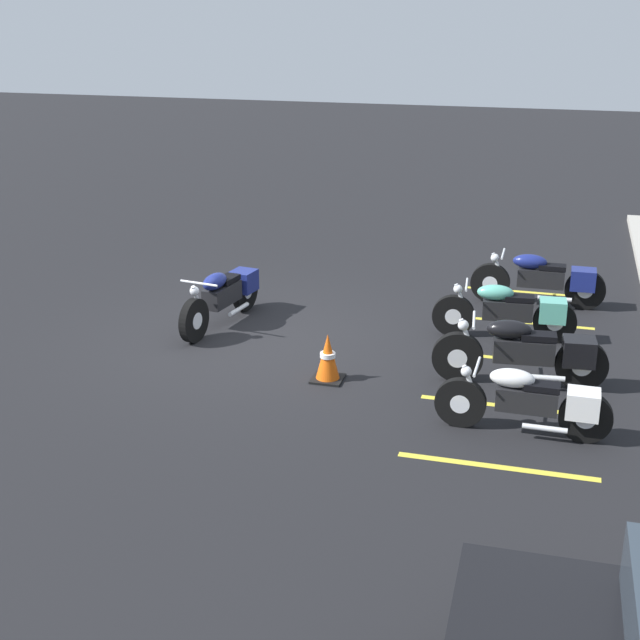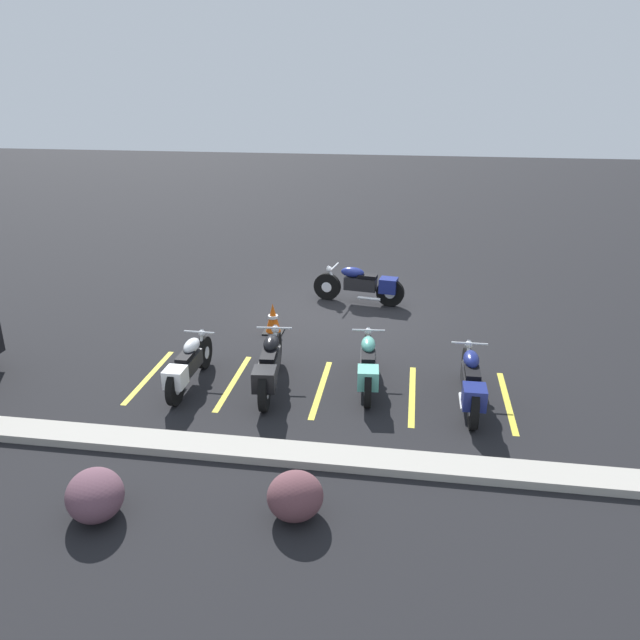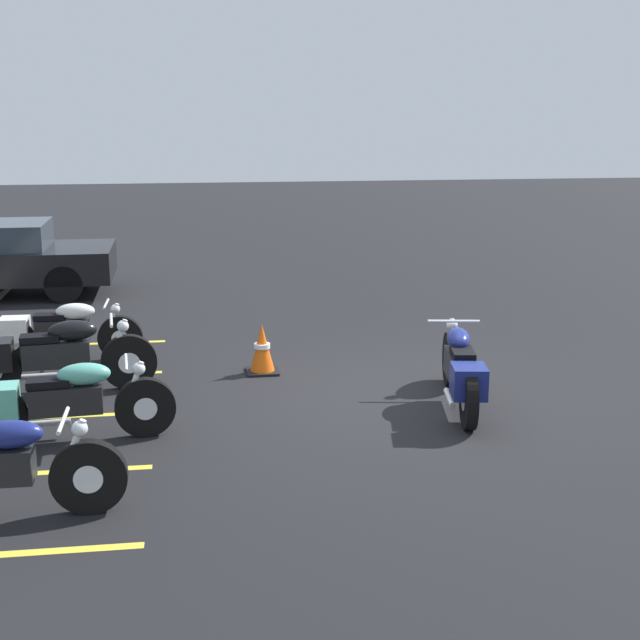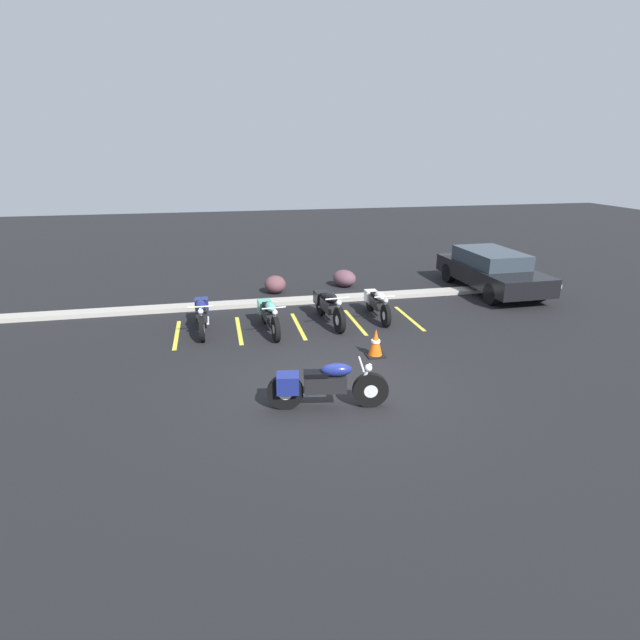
# 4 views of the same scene
# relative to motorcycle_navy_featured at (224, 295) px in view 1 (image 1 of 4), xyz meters

# --- Properties ---
(ground) EXTENTS (60.00, 60.00, 0.00)m
(ground) POSITION_rel_motorcycle_navy_featured_xyz_m (0.45, 0.64, -0.45)
(ground) COLOR black
(motorcycle_navy_featured) EXTENTS (2.13, 0.70, 0.84)m
(motorcycle_navy_featured) POSITION_rel_motorcycle_navy_featured_xyz_m (0.00, 0.00, 0.00)
(motorcycle_navy_featured) COLOR black
(motorcycle_navy_featured) RESTS_ON ground
(parked_bike_0) EXTENTS (0.59, 2.10, 0.83)m
(parked_bike_0) POSITION_rel_motorcycle_navy_featured_xyz_m (-2.09, 4.60, -0.01)
(parked_bike_0) COLOR black
(parked_bike_0) RESTS_ON ground
(parked_bike_1) EXTENTS (0.57, 2.04, 0.80)m
(parked_bike_1) POSITION_rel_motorcycle_navy_featured_xyz_m (-0.44, 4.20, -0.02)
(parked_bike_1) COLOR black
(parked_bike_1) RESTS_ON ground
(parked_bike_2) EXTENTS (0.62, 2.18, 0.86)m
(parked_bike_2) POSITION_rel_motorcycle_navy_featured_xyz_m (1.16, 4.52, 0.01)
(parked_bike_2) COLOR black
(parked_bike_2) RESTS_ON ground
(parked_bike_3) EXTENTS (0.55, 1.96, 0.77)m
(parked_bike_3) POSITION_rel_motorcycle_navy_featured_xyz_m (2.53, 4.63, -0.04)
(parked_bike_3) COLOR black
(parked_bike_3) RESTS_ON ground
(traffic_cone) EXTENTS (0.40, 0.40, 0.63)m
(traffic_cone) POSITION_rel_motorcycle_navy_featured_xyz_m (1.66, 2.05, -0.15)
(traffic_cone) COLOR black
(traffic_cone) RESTS_ON ground
(stall_line_0) EXTENTS (0.10, 2.10, 0.00)m
(stall_line_0) POSITION_rel_motorcycle_navy_featured_xyz_m (-2.73, 4.35, -0.45)
(stall_line_0) COLOR gold
(stall_line_0) RESTS_ON ground
(stall_line_1) EXTENTS (0.10, 2.10, 0.00)m
(stall_line_1) POSITION_rel_motorcycle_navy_featured_xyz_m (-1.20, 4.35, -0.45)
(stall_line_1) COLOR gold
(stall_line_1) RESTS_ON ground
(stall_line_2) EXTENTS (0.10, 2.10, 0.00)m
(stall_line_2) POSITION_rel_motorcycle_navy_featured_xyz_m (0.32, 4.35, -0.45)
(stall_line_2) COLOR gold
(stall_line_2) RESTS_ON ground
(stall_line_3) EXTENTS (0.10, 2.10, 0.00)m
(stall_line_3) POSITION_rel_motorcycle_navy_featured_xyz_m (1.85, 4.35, -0.45)
(stall_line_3) COLOR gold
(stall_line_3) RESTS_ON ground
(stall_line_4) EXTENTS (0.10, 2.10, 0.00)m
(stall_line_4) POSITION_rel_motorcycle_navy_featured_xyz_m (3.38, 4.35, -0.45)
(stall_line_4) COLOR gold
(stall_line_4) RESTS_ON ground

